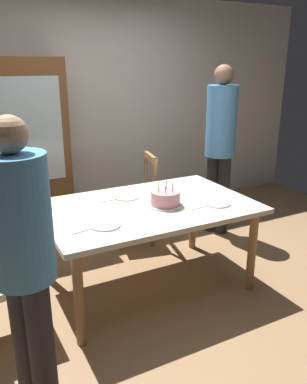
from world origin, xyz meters
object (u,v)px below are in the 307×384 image
(dining_table, at_px, (148,214))
(plate_near_guest, at_px, (217,203))
(person_guest, at_px, (220,141))
(person_celebrant, at_px, (23,255))
(plate_near_celebrant, at_px, (105,225))
(plate_far_side, at_px, (126,197))
(birthday_cake, at_px, (165,199))
(chair_spindle_back, at_px, (135,201))
(china_cabinet, at_px, (14,152))

(dining_table, distance_m, plate_near_guest, 0.57)
(dining_table, relative_size, person_guest, 0.92)
(plate_near_guest, bearing_deg, person_celebrant, -161.64)
(plate_near_celebrant, bearing_deg, plate_far_side, 52.43)
(plate_near_celebrant, relative_size, person_guest, 0.12)
(birthday_cake, distance_m, plate_far_side, 0.39)
(dining_table, height_order, person_celebrant, person_celebrant)
(plate_far_side, bearing_deg, person_guest, 18.29)
(person_guest, bearing_deg, plate_near_guest, -127.45)
(plate_near_guest, bearing_deg, birthday_cake, 158.23)
(dining_table, distance_m, person_celebrant, 1.37)
(plate_far_side, xyz_separation_m, chair_spindle_back, (0.36, 0.61, -0.30))
(plate_far_side, relative_size, plate_near_guest, 1.00)
(plate_far_side, bearing_deg, dining_table, -71.12)
(person_guest, bearing_deg, plate_near_celebrant, -151.19)
(dining_table, xyz_separation_m, birthday_cake, (0.11, -0.09, 0.14))
(person_guest, height_order, china_cabinet, china_cabinet)
(dining_table, xyz_separation_m, plate_near_guest, (0.50, -0.25, 0.09))
(dining_table, height_order, plate_near_celebrant, plate_near_celebrant)
(plate_near_celebrant, bearing_deg, person_guest, 28.81)
(person_guest, relative_size, china_cabinet, 0.96)
(plate_far_side, distance_m, person_celebrant, 1.45)
(person_celebrant, bearing_deg, plate_far_side, 45.28)
(plate_near_celebrant, xyz_separation_m, plate_near_guest, (0.97, 0.00, 0.00))
(birthday_cake, distance_m, plate_near_guest, 0.43)
(chair_spindle_back, relative_size, person_celebrant, 0.59)
(birthday_cake, xyz_separation_m, person_celebrant, (-1.21, -0.69, 0.11))
(dining_table, bearing_deg, person_celebrant, -144.68)
(china_cabinet, bearing_deg, person_celebrant, -97.65)
(plate_near_celebrant, height_order, china_cabinet, china_cabinet)
(person_celebrant, bearing_deg, dining_table, 35.32)
(birthday_cake, bearing_deg, plate_near_guest, -21.77)
(person_celebrant, height_order, china_cabinet, china_cabinet)
(plate_far_side, bearing_deg, plate_near_celebrant, -127.57)
(person_celebrant, relative_size, person_guest, 0.89)
(china_cabinet, bearing_deg, dining_table, -63.30)
(dining_table, height_order, china_cabinet, china_cabinet)
(dining_table, relative_size, person_celebrant, 1.04)
(plate_near_guest, relative_size, person_celebrant, 0.14)
(plate_near_celebrant, distance_m, chair_spindle_back, 1.36)
(birthday_cake, height_order, chair_spindle_back, chair_spindle_back)
(plate_near_guest, bearing_deg, plate_near_celebrant, 180.00)
(plate_near_guest, distance_m, person_guest, 1.19)
(birthday_cake, xyz_separation_m, china_cabinet, (-0.89, 1.65, 0.14))
(dining_table, xyz_separation_m, plate_near_celebrant, (-0.46, -0.25, 0.09))
(dining_table, height_order, chair_spindle_back, chair_spindle_back)
(birthday_cake, relative_size, person_guest, 0.15)
(plate_near_celebrant, bearing_deg, chair_spindle_back, 56.16)
(person_celebrant, bearing_deg, plate_near_guest, 18.36)
(plate_far_side, height_order, plate_near_guest, same)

